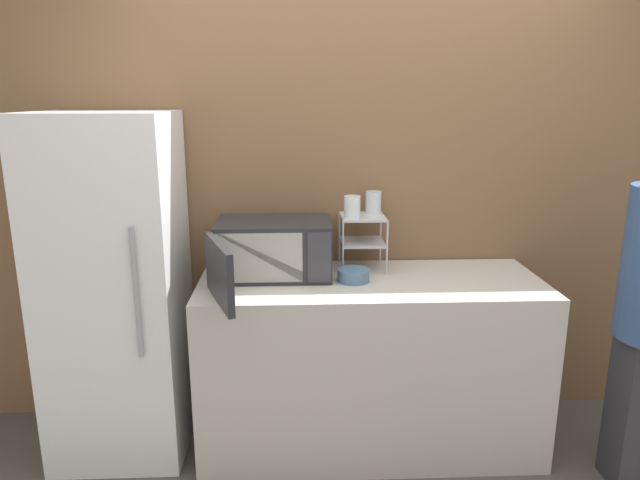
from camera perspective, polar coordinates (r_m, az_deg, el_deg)
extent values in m
plane|color=#4C4742|center=(2.97, 5.62, -22.75)|extent=(12.00, 12.00, 0.00)
cube|color=brown|center=(3.12, 4.37, 5.26)|extent=(8.00, 0.06, 2.60)
cube|color=#B7B2A8|center=(3.02, 4.92, -12.07)|extent=(1.70, 0.68, 0.90)
cube|color=#262628|center=(2.89, -4.63, -0.81)|extent=(0.57, 0.36, 0.28)
cube|color=#B7B2A8|center=(2.72, -6.08, -1.79)|extent=(0.41, 0.01, 0.24)
cube|color=#333338|center=(2.71, -0.06, -1.77)|extent=(0.11, 0.01, 0.25)
cube|color=#262628|center=(2.53, -10.06, -3.19)|extent=(0.18, 0.43, 0.27)
cylinder|color=#B2B2B7|center=(2.88, 2.30, -0.81)|extent=(0.01, 0.01, 0.28)
cylinder|color=#B2B2B7|center=(2.90, 6.72, -0.75)|extent=(0.01, 0.01, 0.28)
cylinder|color=#B2B2B7|center=(3.10, 1.95, 0.29)|extent=(0.01, 0.01, 0.28)
cylinder|color=#B2B2B7|center=(3.12, 6.06, 0.33)|extent=(0.01, 0.01, 0.28)
cube|color=#B2B2B7|center=(3.00, 4.26, -0.22)|extent=(0.23, 0.23, 0.01)
cube|color=#B2B2B7|center=(2.97, 4.31, 2.33)|extent=(0.23, 0.23, 0.01)
cylinder|color=silver|center=(2.88, 3.23, 3.29)|extent=(0.08, 0.08, 0.12)
cylinder|color=silver|center=(3.03, 5.35, 3.78)|extent=(0.08, 0.08, 0.12)
cylinder|color=slate|center=(2.82, 3.36, -4.05)|extent=(0.09, 0.09, 0.01)
cylinder|color=slate|center=(2.81, 3.37, -3.53)|extent=(0.16, 0.16, 0.06)
cube|color=white|center=(3.01, -19.72, -4.60)|extent=(0.64, 0.61, 1.72)
cylinder|color=#99999E|center=(2.64, -17.89, -5.10)|extent=(0.02, 0.02, 0.60)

